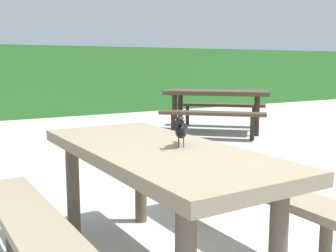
% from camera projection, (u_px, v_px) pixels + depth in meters
% --- Properties ---
extents(picnic_table_foreground, '(1.72, 1.82, 0.74)m').
position_uv_depth(picnic_table_foreground, '(156.00, 177.00, 2.40)').
color(picnic_table_foreground, '#84725B').
rests_on(picnic_table_foreground, ground).
extents(bird_grackle, '(0.20, 0.24, 0.18)m').
position_uv_depth(bird_grackle, '(181.00, 129.00, 2.33)').
color(bird_grackle, black).
rests_on(bird_grackle, picnic_table_foreground).
extents(picnic_table_mid_left, '(2.40, 2.39, 0.74)m').
position_uv_depth(picnic_table_mid_left, '(217.00, 101.00, 7.31)').
color(picnic_table_mid_left, '#473828').
rests_on(picnic_table_mid_left, ground).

